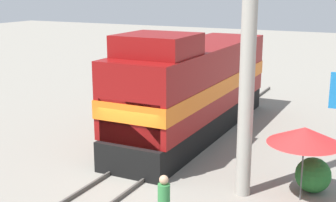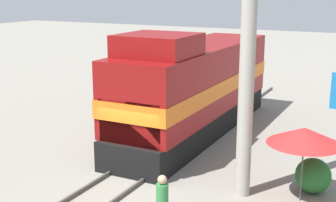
% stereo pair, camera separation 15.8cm
% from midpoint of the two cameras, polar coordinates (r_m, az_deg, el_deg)
% --- Properties ---
extents(ground_plane, '(120.00, 120.00, 0.00)m').
position_cam_midpoint_polar(ground_plane, '(17.76, -4.30, -8.70)').
color(ground_plane, gray).
extents(rail_near, '(0.08, 33.61, 0.15)m').
position_cam_midpoint_polar(rail_near, '(18.08, -6.28, -8.07)').
color(rail_near, '#4C4742').
rests_on(rail_near, ground_plane).
extents(rail_far, '(0.08, 33.61, 0.15)m').
position_cam_midpoint_polar(rail_far, '(17.40, -2.25, -8.90)').
color(rail_far, '#4C4742').
rests_on(rail_far, ground_plane).
extents(locomotive, '(3.05, 12.49, 5.01)m').
position_cam_midpoint_polar(locomotive, '(21.59, 2.77, 1.58)').
color(locomotive, black).
rests_on(locomotive, ground_plane).
extents(utility_pole, '(1.80, 0.50, 11.27)m').
position_cam_midpoint_polar(utility_pole, '(14.77, 9.57, 9.30)').
color(utility_pole, '#9E998E').
rests_on(utility_pole, ground_plane).
extents(vendor_umbrella, '(2.36, 2.36, 2.48)m').
position_cam_midpoint_polar(vendor_umbrella, '(15.39, 16.03, -4.05)').
color(vendor_umbrella, '#4C4C4C').
rests_on(vendor_umbrella, ground_plane).
extents(shrub_cluster, '(1.20, 1.20, 1.20)m').
position_cam_midpoint_polar(shrub_cluster, '(16.66, 17.00, -8.63)').
color(shrub_cluster, '#236028').
rests_on(shrub_cluster, ground_plane).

